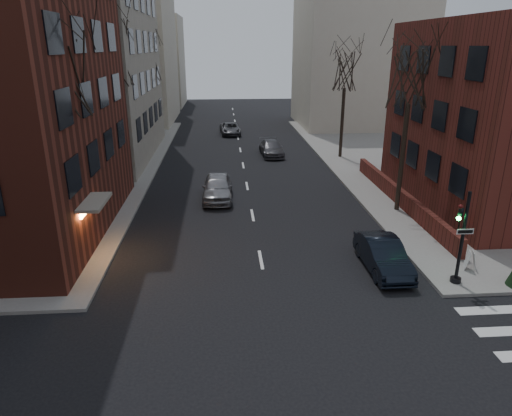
{
  "coord_description": "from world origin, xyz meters",
  "views": [
    {
      "loc": [
        -1.65,
        -7.41,
        9.59
      ],
      "look_at": [
        -0.11,
        13.69,
        2.0
      ],
      "focal_mm": 32.0,
      "sensor_mm": 36.0,
      "label": 1
    }
  ],
  "objects_px": {
    "tree_right_b": "(345,70)",
    "car_lane_gray": "(271,148)",
    "tree_left_b": "(116,55)",
    "tree_right_a": "(411,75)",
    "car_lane_far": "(230,129)",
    "parked_sedan": "(383,255)",
    "sandwich_board": "(471,260)",
    "streetlamp_near": "(120,134)",
    "traffic_signal": "(460,244)",
    "tree_left_a": "(58,72)",
    "tree_left_c": "(148,62)",
    "car_lane_silver": "(217,187)",
    "streetlamp_far": "(159,99)"
  },
  "relations": [
    {
      "from": "tree_left_c",
      "to": "parked_sedan",
      "type": "relative_size",
      "value": 2.23
    },
    {
      "from": "traffic_signal",
      "to": "car_lane_silver",
      "type": "relative_size",
      "value": 0.84
    },
    {
      "from": "traffic_signal",
      "to": "streetlamp_far",
      "type": "height_order",
      "value": "streetlamp_far"
    },
    {
      "from": "tree_left_b",
      "to": "car_lane_gray",
      "type": "relative_size",
      "value": 2.34
    },
    {
      "from": "tree_left_a",
      "to": "tree_left_b",
      "type": "bearing_deg",
      "value": 90.0
    },
    {
      "from": "tree_left_b",
      "to": "tree_right_a",
      "type": "bearing_deg",
      "value": -24.44
    },
    {
      "from": "car_lane_far",
      "to": "streetlamp_near",
      "type": "bearing_deg",
      "value": -112.88
    },
    {
      "from": "car_lane_silver",
      "to": "tree_right_a",
      "type": "bearing_deg",
      "value": -15.68
    },
    {
      "from": "traffic_signal",
      "to": "tree_right_b",
      "type": "height_order",
      "value": "tree_right_b"
    },
    {
      "from": "tree_left_a",
      "to": "tree_left_b",
      "type": "distance_m",
      "value": 12.01
    },
    {
      "from": "tree_right_b",
      "to": "sandwich_board",
      "type": "distance_m",
      "value": 22.97
    },
    {
      "from": "tree_right_b",
      "to": "car_lane_gray",
      "type": "height_order",
      "value": "tree_right_b"
    },
    {
      "from": "car_lane_far",
      "to": "sandwich_board",
      "type": "distance_m",
      "value": 35.5
    },
    {
      "from": "streetlamp_far",
      "to": "sandwich_board",
      "type": "relative_size",
      "value": 7.52
    },
    {
      "from": "tree_left_b",
      "to": "car_lane_far",
      "type": "xyz_separation_m",
      "value": [
        8.0,
        18.19,
        -8.27
      ]
    },
    {
      "from": "parked_sedan",
      "to": "sandwich_board",
      "type": "height_order",
      "value": "parked_sedan"
    },
    {
      "from": "traffic_signal",
      "to": "tree_left_a",
      "type": "bearing_deg",
      "value": 163.35
    },
    {
      "from": "traffic_signal",
      "to": "car_lane_far",
      "type": "height_order",
      "value": "traffic_signal"
    },
    {
      "from": "sandwich_board",
      "to": "parked_sedan",
      "type": "bearing_deg",
      "value": -167.56
    },
    {
      "from": "tree_left_a",
      "to": "tree_left_b",
      "type": "relative_size",
      "value": 0.95
    },
    {
      "from": "parked_sedan",
      "to": "sandwich_board",
      "type": "xyz_separation_m",
      "value": [
        3.84,
        -0.49,
        -0.15
      ]
    },
    {
      "from": "tree_right_b",
      "to": "car_lane_silver",
      "type": "xyz_separation_m",
      "value": [
        -10.88,
        -10.79,
        -6.77
      ]
    },
    {
      "from": "traffic_signal",
      "to": "tree_right_a",
      "type": "relative_size",
      "value": 0.41
    },
    {
      "from": "tree_left_a",
      "to": "streetlamp_near",
      "type": "distance_m",
      "value": 9.07
    },
    {
      "from": "traffic_signal",
      "to": "tree_right_b",
      "type": "xyz_separation_m",
      "value": [
        0.86,
        23.01,
        5.68
      ]
    },
    {
      "from": "traffic_signal",
      "to": "tree_right_b",
      "type": "relative_size",
      "value": 0.44
    },
    {
      "from": "traffic_signal",
      "to": "streetlamp_near",
      "type": "bearing_deg",
      "value": 141.13
    },
    {
      "from": "streetlamp_far",
      "to": "car_lane_gray",
      "type": "relative_size",
      "value": 1.36
    },
    {
      "from": "car_lane_gray",
      "to": "traffic_signal",
      "type": "bearing_deg",
      "value": -81.01
    },
    {
      "from": "parked_sedan",
      "to": "tree_left_a",
      "type": "bearing_deg",
      "value": 166.06
    },
    {
      "from": "streetlamp_near",
      "to": "sandwich_board",
      "type": "relative_size",
      "value": 7.52
    },
    {
      "from": "traffic_signal",
      "to": "tree_right_a",
      "type": "bearing_deg",
      "value": 84.53
    },
    {
      "from": "tree_right_b",
      "to": "car_lane_far",
      "type": "relative_size",
      "value": 1.99
    },
    {
      "from": "car_lane_silver",
      "to": "car_lane_far",
      "type": "bearing_deg",
      "value": 87.56
    },
    {
      "from": "tree_right_a",
      "to": "tree_right_b",
      "type": "relative_size",
      "value": 1.06
    },
    {
      "from": "car_lane_silver",
      "to": "sandwich_board",
      "type": "bearing_deg",
      "value": -43.67
    },
    {
      "from": "tree_left_a",
      "to": "parked_sedan",
      "type": "bearing_deg",
      "value": -13.4
    },
    {
      "from": "tree_right_b",
      "to": "tree_left_a",
      "type": "bearing_deg",
      "value": -134.36
    },
    {
      "from": "streetlamp_near",
      "to": "parked_sedan",
      "type": "bearing_deg",
      "value": -39.96
    },
    {
      "from": "tree_left_c",
      "to": "car_lane_gray",
      "type": "distance_m",
      "value": 15.2
    },
    {
      "from": "car_lane_gray",
      "to": "car_lane_silver",
      "type": "bearing_deg",
      "value": -114.64
    },
    {
      "from": "traffic_signal",
      "to": "car_lane_far",
      "type": "relative_size",
      "value": 0.87
    },
    {
      "from": "streetlamp_near",
      "to": "tree_right_b",
      "type": "bearing_deg",
      "value": 30.47
    },
    {
      "from": "traffic_signal",
      "to": "tree_left_b",
      "type": "bearing_deg",
      "value": 134.54
    },
    {
      "from": "tree_left_a",
      "to": "streetlamp_near",
      "type": "bearing_deg",
      "value": 85.71
    },
    {
      "from": "car_lane_far",
      "to": "sandwich_board",
      "type": "bearing_deg",
      "value": -78.05
    },
    {
      "from": "tree_right_a",
      "to": "parked_sedan",
      "type": "bearing_deg",
      "value": -114.89
    },
    {
      "from": "tree_left_c",
      "to": "parked_sedan",
      "type": "distance_m",
      "value": 33.43
    },
    {
      "from": "tree_left_a",
      "to": "tree_left_c",
      "type": "xyz_separation_m",
      "value": [
        0.0,
        26.0,
        -0.44
      ]
    },
    {
      "from": "tree_left_b",
      "to": "tree_right_a",
      "type": "distance_m",
      "value": 19.35
    }
  ]
}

